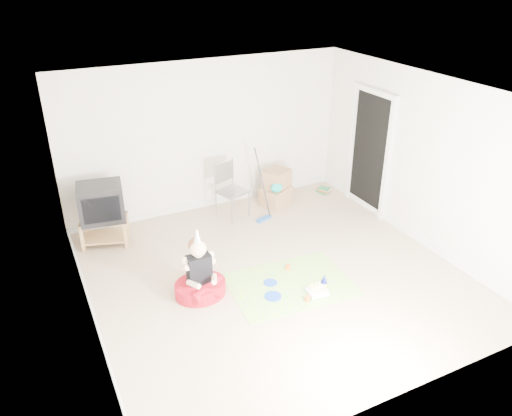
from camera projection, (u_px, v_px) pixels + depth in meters
name	position (u px, v px, depth m)	size (l,w,h in m)	color
ground	(275.00, 274.00, 7.10)	(5.00, 5.00, 0.00)	tan
doorway_recess	(370.00, 153.00, 8.58)	(0.02, 0.90, 2.05)	black
tv_stand	(105.00, 229.00, 7.75)	(0.80, 0.63, 0.44)	#AB804D
crt_tv	(101.00, 202.00, 7.54)	(0.66, 0.54, 0.57)	black
folding_chair	(232.00, 192.00, 8.46)	(0.57, 0.56, 0.99)	gray
cardboard_boxes	(276.00, 189.00, 8.98)	(0.63, 0.59, 0.65)	#A3774F
floor_mop	(264.00, 206.00, 8.47)	(0.32, 0.39, 1.20)	#2257AB
book_pile	(324.00, 190.00, 9.58)	(0.23, 0.26, 0.10)	#267345
seated_woman	(200.00, 281.00, 6.58)	(0.69, 0.69, 0.99)	#AB0F1E
party_mat	(290.00, 284.00, 6.88)	(1.65, 1.19, 0.01)	#E22F81
birthday_cake	(317.00, 293.00, 6.65)	(0.28, 0.23, 0.14)	white
blue_plate_near	(270.00, 283.00, 6.90)	(0.19, 0.19, 0.01)	#1641B6
blue_plate_far	(273.00, 296.00, 6.62)	(0.23, 0.23, 0.01)	#1641B6
orange_cup_near	(288.00, 267.00, 7.19)	(0.07, 0.07, 0.08)	#E35B19
orange_cup_far	(307.00, 299.00, 6.52)	(0.07, 0.07, 0.08)	#E35B19
blue_party_hat	(324.00, 279.00, 6.88)	(0.09, 0.09, 0.14)	#1A1DB6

